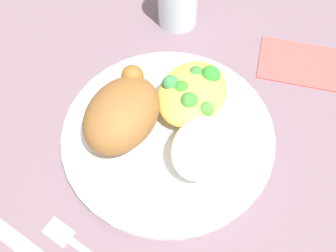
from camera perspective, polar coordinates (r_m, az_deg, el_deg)
name	(u,v)px	position (r m, az deg, el deg)	size (l,w,h in m)	color
ground_plane	(168,138)	(0.51, 0.00, -1.80)	(2.00, 2.00, 0.00)	#6F5864
plate	(168,134)	(0.50, 0.00, -1.19)	(0.28, 0.28, 0.02)	white
roasted_chicken	(122,113)	(0.47, -6.96, 2.01)	(0.12, 0.09, 0.07)	brown
rice_pile	(203,148)	(0.46, 5.30, -3.34)	(0.09, 0.08, 0.05)	silver
mac_cheese_with_broccoli	(193,91)	(0.51, 3.75, 5.26)	(0.11, 0.09, 0.04)	gold
napkin	(301,63)	(0.62, 19.53, 9.00)	(0.09, 0.13, 0.00)	#DB4C47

